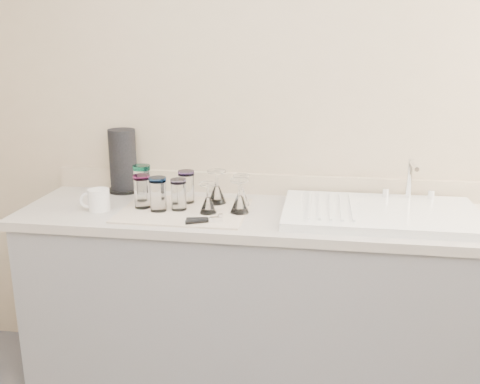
% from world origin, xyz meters
% --- Properties ---
extents(room_envelope, '(3.54, 3.50, 2.52)m').
position_xyz_m(room_envelope, '(0.00, 0.00, 1.56)').
color(room_envelope, '#535358').
rests_on(room_envelope, ground).
extents(counter_unit, '(2.06, 0.62, 0.90)m').
position_xyz_m(counter_unit, '(0.00, 1.20, 0.45)').
color(counter_unit, slate).
rests_on(counter_unit, ground).
extents(sink_unit, '(0.82, 0.50, 0.22)m').
position_xyz_m(sink_unit, '(0.55, 1.20, 0.92)').
color(sink_unit, white).
rests_on(sink_unit, counter_unit).
extents(dish_towel, '(0.55, 0.42, 0.01)m').
position_xyz_m(dish_towel, '(-0.30, 1.15, 0.90)').
color(dish_towel, silver).
rests_on(dish_towel, counter_unit).
extents(tumbler_teal, '(0.08, 0.08, 0.16)m').
position_xyz_m(tumbler_teal, '(-0.53, 1.29, 0.99)').
color(tumbler_teal, white).
rests_on(tumbler_teal, dish_towel).
extents(tumbler_purple, '(0.07, 0.07, 0.15)m').
position_xyz_m(tumbler_purple, '(-0.31, 1.26, 0.98)').
color(tumbler_purple, white).
rests_on(tumbler_purple, dish_towel).
extents(tumbler_magenta, '(0.08, 0.08, 0.15)m').
position_xyz_m(tumbler_magenta, '(-0.49, 1.16, 0.98)').
color(tumbler_magenta, white).
rests_on(tumbler_magenta, dish_towel).
extents(tumbler_blue, '(0.08, 0.08, 0.15)m').
position_xyz_m(tumbler_blue, '(-0.40, 1.12, 0.98)').
color(tumbler_blue, white).
rests_on(tumbler_blue, dish_towel).
extents(tumbler_lavender, '(0.07, 0.07, 0.14)m').
position_xyz_m(tumbler_lavender, '(-0.32, 1.15, 0.98)').
color(tumbler_lavender, white).
rests_on(tumbler_lavender, dish_towel).
extents(goblet_back_left, '(0.09, 0.09, 0.15)m').
position_xyz_m(goblet_back_left, '(-0.17, 1.27, 0.96)').
color(goblet_back_left, white).
rests_on(goblet_back_left, dish_towel).
extents(goblet_back_right, '(0.08, 0.08, 0.14)m').
position_xyz_m(goblet_back_right, '(-0.06, 1.26, 0.95)').
color(goblet_back_right, white).
rests_on(goblet_back_right, dish_towel).
extents(goblet_front_left, '(0.07, 0.07, 0.13)m').
position_xyz_m(goblet_front_left, '(-0.18, 1.12, 0.95)').
color(goblet_front_left, white).
rests_on(goblet_front_left, dish_towel).
extents(goblet_front_right, '(0.08, 0.08, 0.15)m').
position_xyz_m(goblet_front_right, '(-0.05, 1.15, 0.96)').
color(goblet_front_right, white).
rests_on(goblet_front_right, dish_towel).
extents(can_opener, '(0.15, 0.09, 0.02)m').
position_xyz_m(can_opener, '(-0.17, 1.00, 0.92)').
color(can_opener, silver).
rests_on(can_opener, dish_towel).
extents(white_mug, '(0.14, 0.12, 0.10)m').
position_xyz_m(white_mug, '(-0.68, 1.11, 0.95)').
color(white_mug, white).
rests_on(white_mug, counter_unit).
extents(paper_towel_roll, '(0.17, 0.17, 0.31)m').
position_xyz_m(paper_towel_roll, '(-0.68, 1.43, 1.05)').
color(paper_towel_roll, black).
rests_on(paper_towel_roll, counter_unit).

